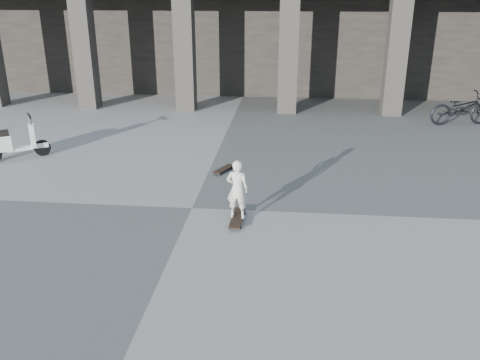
# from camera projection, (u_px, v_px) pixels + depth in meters

# --- Properties ---
(ground) EXTENTS (90.00, 90.00, 0.00)m
(ground) POSITION_uv_depth(u_px,v_px,m) (192.00, 208.00, 10.19)
(ground) COLOR #4F4F4C
(ground) RESTS_ON ground
(colonnade) EXTENTS (28.00, 8.82, 6.00)m
(colonnade) POSITION_uv_depth(u_px,v_px,m) (249.00, 14.00, 21.89)
(colonnade) COLOR black
(colonnade) RESTS_ON ground
(longboard) EXTENTS (0.24, 0.92, 0.09)m
(longboard) POSITION_uv_depth(u_px,v_px,m) (237.00, 218.00, 9.60)
(longboard) COLOR black
(longboard) RESTS_ON ground
(skateboard_spare) EXTENTS (0.47, 0.73, 0.09)m
(skateboard_spare) POSITION_uv_depth(u_px,v_px,m) (224.00, 169.00, 12.16)
(skateboard_spare) COLOR black
(skateboard_spare) RESTS_ON ground
(child) EXTENTS (0.44, 0.32, 1.14)m
(child) POSITION_uv_depth(u_px,v_px,m) (237.00, 189.00, 9.39)
(child) COLOR beige
(child) RESTS_ON longboard
(scooter) EXTENTS (1.40, 1.01, 1.11)m
(scooter) POSITION_uv_depth(u_px,v_px,m) (5.00, 144.00, 12.83)
(scooter) COLOR black
(scooter) RESTS_ON ground
(bicycle) EXTENTS (2.11, 1.08, 1.05)m
(bicycle) POSITION_uv_depth(u_px,v_px,m) (461.00, 108.00, 16.11)
(bicycle) COLOR black
(bicycle) RESTS_ON ground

